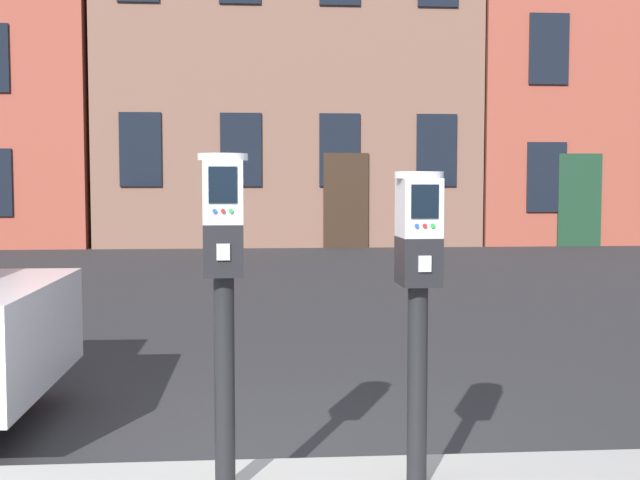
% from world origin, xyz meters
% --- Properties ---
extents(parking_meter_near_kerb, '(0.22, 0.25, 1.49)m').
position_xyz_m(parking_meter_near_kerb, '(-0.04, -0.23, 1.17)').
color(parking_meter_near_kerb, black).
rests_on(parking_meter_near_kerb, sidewalk_slab).
extents(parking_meter_twin_adjacent, '(0.22, 0.25, 1.42)m').
position_xyz_m(parking_meter_twin_adjacent, '(0.82, -0.23, 1.12)').
color(parking_meter_twin_adjacent, black).
rests_on(parking_meter_twin_adjacent, sidewalk_slab).
extents(townhouse_cream_stone, '(8.67, 5.65, 11.81)m').
position_xyz_m(townhouse_cream_stone, '(0.94, 17.58, 5.91)').
color(townhouse_cream_stone, brown).
rests_on(townhouse_cream_stone, ground_plane).
extents(townhouse_brownstone, '(8.25, 6.27, 11.41)m').
position_xyz_m(townhouse_brownstone, '(9.46, 17.89, 5.71)').
color(townhouse_brownstone, brown).
rests_on(townhouse_brownstone, ground_plane).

